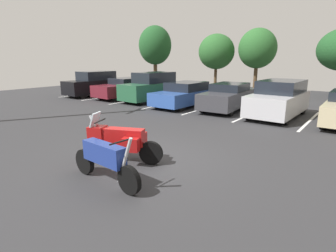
% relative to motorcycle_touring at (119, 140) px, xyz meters
% --- Properties ---
extents(ground, '(44.00, 44.00, 0.10)m').
position_rel_motorcycle_touring_xyz_m(ground, '(0.43, 0.67, -0.70)').
color(ground, '#2D2D30').
extents(motorcycle_touring, '(2.18, 1.20, 1.39)m').
position_rel_motorcycle_touring_xyz_m(motorcycle_touring, '(0.00, 0.00, 0.00)').
color(motorcycle_touring, black).
rests_on(motorcycle_touring, ground).
extents(motorcycle_second, '(2.31, 0.62, 1.28)m').
position_rel_motorcycle_touring_xyz_m(motorcycle_second, '(0.75, -1.16, -0.06)').
color(motorcycle_second, black).
rests_on(motorcycle_second, ground).
extents(parking_stripes, '(25.21, 5.09, 0.01)m').
position_rel_motorcycle_touring_xyz_m(parking_stripes, '(-0.85, 8.99, -0.64)').
color(parking_stripes, silver).
rests_on(parking_stripes, ground).
extents(car_black, '(1.91, 4.67, 1.87)m').
position_rel_motorcycle_touring_xyz_m(car_black, '(-12.04, 8.79, 0.26)').
color(car_black, black).
rests_on(car_black, ground).
extents(car_maroon, '(2.15, 4.95, 1.45)m').
position_rel_motorcycle_touring_xyz_m(car_maroon, '(-9.11, 9.35, 0.09)').
color(car_maroon, maroon).
rests_on(car_maroon, ground).
extents(car_green, '(1.99, 4.77, 1.94)m').
position_rel_motorcycle_touring_xyz_m(car_green, '(-6.57, 9.33, 0.29)').
color(car_green, '#235638').
rests_on(car_green, ground).
extents(car_blue, '(2.02, 4.83, 1.45)m').
position_rel_motorcycle_touring_xyz_m(car_blue, '(-3.65, 8.97, 0.06)').
color(car_blue, '#2D519E').
rests_on(car_blue, ground).
extents(car_charcoal, '(2.08, 4.89, 1.48)m').
position_rel_motorcycle_touring_xyz_m(car_charcoal, '(-0.99, 9.36, 0.09)').
color(car_charcoal, '#38383D').
rests_on(car_charcoal, ground).
extents(car_silver, '(2.05, 4.53, 1.79)m').
position_rel_motorcycle_touring_xyz_m(car_silver, '(1.83, 9.06, 0.24)').
color(car_silver, '#B7B7BC').
rests_on(car_silver, ground).
extents(tree_far_left, '(3.58, 3.58, 5.25)m').
position_rel_motorcycle_touring_xyz_m(tree_far_left, '(-7.59, 20.68, 2.86)').
color(tree_far_left, '#4C3823').
rests_on(tree_far_left, ground).
extents(tree_rear, '(3.49, 3.49, 6.25)m').
position_rel_motorcycle_touring_xyz_m(tree_rear, '(-13.81, 18.53, 3.56)').
color(tree_rear, '#4C3823').
rests_on(tree_rear, ground).
extents(tree_left, '(3.52, 3.52, 5.62)m').
position_rel_motorcycle_touring_xyz_m(tree_left, '(-3.66, 21.33, 3.11)').
color(tree_left, '#4C3823').
rests_on(tree_left, ground).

